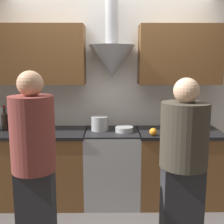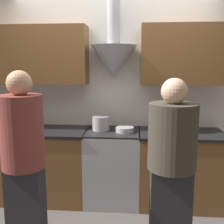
% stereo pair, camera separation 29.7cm
% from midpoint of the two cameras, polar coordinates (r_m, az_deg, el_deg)
% --- Properties ---
extents(ground_plane, '(12.00, 12.00, 0.00)m').
position_cam_midpoint_polar(ground_plane, '(3.42, -2.61, -19.92)').
color(ground_plane, '#4C4744').
extents(wall_back, '(8.40, 0.55, 2.60)m').
position_cam_midpoint_polar(wall_back, '(3.56, -3.70, 6.11)').
color(wall_back, white).
rests_on(wall_back, ground_plane).
extents(counter_left, '(1.45, 0.62, 0.90)m').
position_cam_midpoint_polar(counter_left, '(3.70, -19.06, -10.48)').
color(counter_left, brown).
rests_on(counter_left, ground_plane).
extents(counter_right, '(1.00, 0.62, 0.90)m').
position_cam_midpoint_polar(counter_right, '(3.58, 10.91, -10.79)').
color(counter_right, brown).
rests_on(counter_right, ground_plane).
extents(stove_range, '(0.65, 0.60, 0.90)m').
position_cam_midpoint_polar(stove_range, '(3.51, -2.48, -10.96)').
color(stove_range, '#A8AAAF').
rests_on(stove_range, ground_plane).
extents(wine_bottle_4, '(0.08, 0.08, 0.31)m').
position_cam_midpoint_polar(wine_bottle_4, '(3.67, -23.14, -1.57)').
color(wine_bottle_4, black).
rests_on(wine_bottle_4, counter_left).
extents(wine_bottle_5, '(0.07, 0.07, 0.33)m').
position_cam_midpoint_polar(wine_bottle_5, '(3.62, -21.58, -1.51)').
color(wine_bottle_5, black).
rests_on(wine_bottle_5, counter_left).
extents(stock_pot, '(0.21, 0.21, 0.17)m').
position_cam_midpoint_polar(stock_pot, '(3.41, -4.98, -2.34)').
color(stock_pot, '#A8AAAF').
rests_on(stock_pot, stove_range).
extents(mixing_bowl, '(0.21, 0.21, 0.06)m').
position_cam_midpoint_polar(mixing_bowl, '(3.33, -0.05, -3.55)').
color(mixing_bowl, '#A8AAAF').
rests_on(mixing_bowl, stove_range).
extents(orange_fruit, '(0.09, 0.09, 0.09)m').
position_cam_midpoint_polar(orange_fruit, '(3.17, 5.72, -4.06)').
color(orange_fruit, orange).
rests_on(orange_fruit, counter_right).
extents(saucepan, '(0.18, 0.18, 0.08)m').
position_cam_midpoint_polar(saucepan, '(3.48, 10.96, -3.04)').
color(saucepan, '#A8AAAF').
rests_on(saucepan, counter_right).
extents(person_foreground_left, '(0.34, 0.34, 1.65)m').
position_cam_midpoint_polar(person_foreground_left, '(2.34, -19.13, -10.44)').
color(person_foreground_left, '#28282D').
rests_on(person_foreground_left, ground_plane).
extents(person_foreground_right, '(0.37, 0.37, 1.59)m').
position_cam_midpoint_polar(person_foreground_right, '(2.31, 10.59, -11.38)').
color(person_foreground_right, '#28282D').
rests_on(person_foreground_right, ground_plane).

